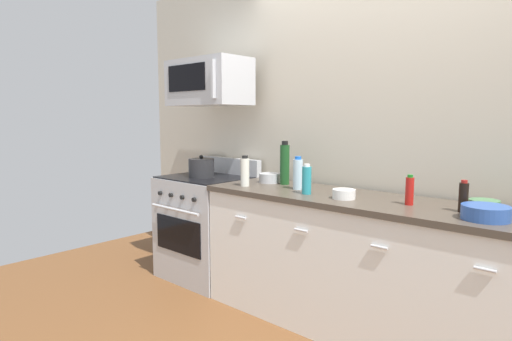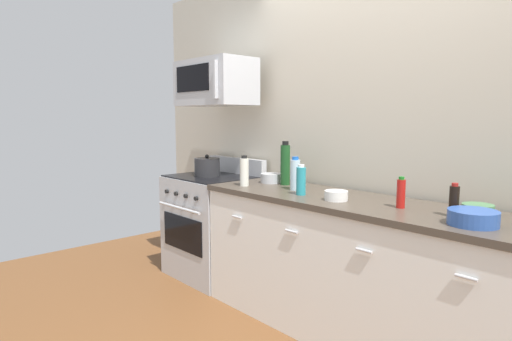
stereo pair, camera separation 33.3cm
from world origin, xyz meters
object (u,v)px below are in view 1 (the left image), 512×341
object	(u,v)px
range_oven	(207,226)
bottle_water_clear	(298,174)
stockpot	(201,168)
bottle_wine_green	(285,164)
bowl_blue_mixing	(486,212)
bottle_soy_sauce_dark	(463,197)
microwave	(209,83)
bottle_dish_soap	(307,180)
bottle_hot_sauce_red	(410,191)
bowl_white_ceramic	(344,194)
bottle_vinegar_white	(245,172)
bowl_green_glaze	(484,205)
bowl_steel_prep	(269,178)

from	to	relation	value
range_oven	bottle_water_clear	distance (m)	1.16
bottle_water_clear	stockpot	size ratio (longest dim) A/B	1.08
bottle_wine_green	bowl_blue_mixing	size ratio (longest dim) A/B	1.45
bottle_soy_sauce_dark	bottle_wine_green	xyz separation A→B (m)	(-1.36, 0.14, 0.08)
microwave	bottle_dish_soap	distance (m)	1.39
bottle_hot_sauce_red	bowl_white_ceramic	xyz separation A→B (m)	(-0.40, -0.09, -0.05)
bowl_blue_mixing	bottle_wine_green	bearing A→B (deg)	170.53
bottle_vinegar_white	stockpot	size ratio (longest dim) A/B	1.05
microwave	bowl_blue_mixing	world-z (taller)	microwave
bottle_soy_sauce_dark	bottle_dish_soap	world-z (taller)	bottle_dish_soap
bowl_green_glaze	bowl_steel_prep	bearing A→B (deg)	179.61
bottle_soy_sauce_dark	bottle_dish_soap	bearing A→B (deg)	-173.58
bottle_vinegar_white	bowl_blue_mixing	size ratio (longest dim) A/B	1.00
bottle_water_clear	bottle_hot_sauce_red	bearing A→B (deg)	-0.69
microwave	bottle_wine_green	bearing A→B (deg)	5.86
range_oven	bottle_soy_sauce_dark	world-z (taller)	bottle_soy_sauce_dark
range_oven	bottle_vinegar_white	bearing A→B (deg)	-13.81
bottle_dish_soap	bowl_blue_mixing	world-z (taller)	bottle_dish_soap
bottle_dish_soap	stockpot	distance (m)	1.17
stockpot	range_oven	bearing A→B (deg)	90.00
stockpot	bowl_steel_prep	bearing A→B (deg)	14.43
bottle_soy_sauce_dark	bowl_green_glaze	xyz separation A→B (m)	(0.08, 0.11, -0.05)
bottle_dish_soap	bottle_soy_sauce_dark	bearing A→B (deg)	6.42
bottle_hot_sauce_red	bowl_blue_mixing	distance (m)	0.46
bowl_blue_mixing	bottle_vinegar_white	bearing A→B (deg)	-179.09
bottle_vinegar_white	bowl_green_glaze	distance (m)	1.64
bottle_dish_soap	bottle_vinegar_white	xyz separation A→B (m)	(-0.55, -0.03, 0.01)
bottle_dish_soap	bowl_blue_mixing	bearing A→B (deg)	-0.24
bottle_water_clear	bowl_steel_prep	xyz separation A→B (m)	(-0.37, 0.12, -0.08)
microwave	bottle_wine_green	size ratio (longest dim) A/B	2.17
bottle_hot_sauce_red	bottle_dish_soap	bearing A→B (deg)	-170.94
bowl_steel_prep	stockpot	world-z (taller)	stockpot
microwave	bottle_soy_sauce_dark	distance (m)	2.28
bowl_steel_prep	microwave	bearing A→B (deg)	-174.01
bottle_vinegar_white	bottle_wine_green	distance (m)	0.33
bottle_wine_green	bowl_blue_mixing	distance (m)	1.53
microwave	bowl_steel_prep	size ratio (longest dim) A/B	4.40
bottle_hot_sauce_red	bowl_green_glaze	xyz separation A→B (m)	(0.38, 0.11, -0.05)
range_oven	bowl_green_glaze	size ratio (longest dim) A/B	6.63
microwave	bowl_blue_mixing	size ratio (longest dim) A/B	3.14
range_oven	bottle_dish_soap	bearing A→B (deg)	-5.88
bottle_hot_sauce_red	bottle_dish_soap	size ratio (longest dim) A/B	0.88
bottle_vinegar_white	bowl_steel_prep	size ratio (longest dim) A/B	1.40
bowl_blue_mixing	bowl_steel_prep	size ratio (longest dim) A/B	1.40
bowl_green_glaze	stockpot	world-z (taller)	stockpot
microwave	bottle_vinegar_white	distance (m)	0.97
bottle_dish_soap	bowl_blue_mixing	size ratio (longest dim) A/B	0.88
range_oven	bottle_hot_sauce_red	bearing A→B (deg)	-0.40
bowl_white_ceramic	bottle_wine_green	bearing A→B (deg)	161.14
bowl_green_glaze	bottle_vinegar_white	bearing A→B (deg)	-171.06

